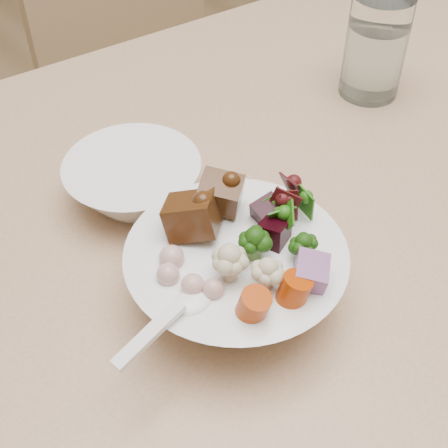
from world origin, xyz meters
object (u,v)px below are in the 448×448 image
at_px(chair_far, 159,128).
at_px(water_glass, 375,50).
at_px(side_bowl, 134,182).
at_px(food_bowl, 236,269).

relative_size(chair_far, water_glass, 6.41).
bearing_deg(side_bowl, chair_far, 55.16).
distance_m(chair_far, water_glass, 0.62).
height_order(chair_far, water_glass, water_glass).
distance_m(food_bowl, water_glass, 0.37).
bearing_deg(food_bowl, chair_far, 62.70).
xyz_separation_m(chair_far, water_glass, (0.02, -0.49, 0.38)).
relative_size(water_glass, side_bowl, 0.91).
xyz_separation_m(food_bowl, side_bowl, (-0.00, 0.16, -0.01)).
relative_size(chair_far, food_bowl, 4.27).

